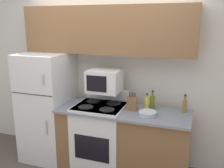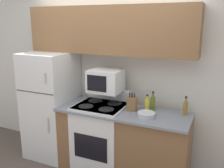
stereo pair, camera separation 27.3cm
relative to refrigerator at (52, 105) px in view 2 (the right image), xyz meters
name	(u,v)px [view 2 (the right image)]	position (x,y,z in m)	size (l,w,h in m)	color
wall_back	(114,75)	(0.88, 0.39, 0.47)	(8.00, 0.05, 2.55)	silver
lower_cabinets	(123,142)	(1.21, -0.05, -0.35)	(1.75, 0.65, 0.91)	brown
refrigerator	(52,105)	(0.00, 0.00, 0.00)	(0.67, 0.73, 1.61)	white
upper_cabinets	(108,30)	(0.88, 0.21, 1.13)	(2.42, 0.30, 0.65)	brown
stove	(101,136)	(0.88, -0.06, -0.32)	(0.67, 0.63, 1.11)	white
microwave	(106,81)	(0.91, 0.05, 0.46)	(0.44, 0.37, 0.30)	white
knife_block	(132,104)	(1.32, -0.01, 0.20)	(0.12, 0.09, 0.24)	brown
bowl	(146,114)	(1.55, -0.15, 0.14)	(0.22, 0.22, 0.06)	silver
bottle_cooking_spray	(147,104)	(1.50, 0.06, 0.19)	(0.06, 0.06, 0.22)	gold
bottle_vinegar	(185,108)	(1.98, 0.12, 0.20)	(0.06, 0.06, 0.24)	olive
bottle_olive_oil	(153,103)	(1.56, 0.10, 0.21)	(0.06, 0.06, 0.26)	#5B6619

